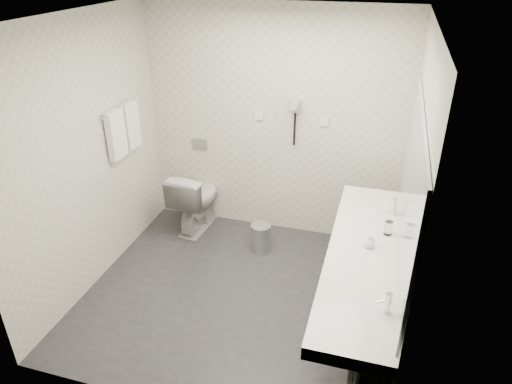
% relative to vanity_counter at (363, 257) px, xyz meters
% --- Properties ---
extents(floor, '(2.80, 2.80, 0.00)m').
position_rel_vanity_counter_xyz_m(floor, '(-1.12, 0.20, -0.80)').
color(floor, '#232327').
rests_on(floor, ground).
extents(ceiling, '(2.80, 2.80, 0.00)m').
position_rel_vanity_counter_xyz_m(ceiling, '(-1.12, 0.20, 1.70)').
color(ceiling, silver).
rests_on(ceiling, wall_back).
extents(wall_back, '(2.80, 0.00, 2.80)m').
position_rel_vanity_counter_xyz_m(wall_back, '(-1.12, 1.50, 0.45)').
color(wall_back, beige).
rests_on(wall_back, floor).
extents(wall_front, '(2.80, 0.00, 2.80)m').
position_rel_vanity_counter_xyz_m(wall_front, '(-1.12, -1.10, 0.45)').
color(wall_front, beige).
rests_on(wall_front, floor).
extents(wall_left, '(0.00, 2.60, 2.60)m').
position_rel_vanity_counter_xyz_m(wall_left, '(-2.52, 0.20, 0.45)').
color(wall_left, beige).
rests_on(wall_left, floor).
extents(wall_right, '(0.00, 2.60, 2.60)m').
position_rel_vanity_counter_xyz_m(wall_right, '(0.27, 0.20, 0.45)').
color(wall_right, beige).
rests_on(wall_right, floor).
extents(vanity_counter, '(0.55, 2.20, 0.10)m').
position_rel_vanity_counter_xyz_m(vanity_counter, '(0.00, 0.00, 0.00)').
color(vanity_counter, silver).
rests_on(vanity_counter, floor).
extents(vanity_panel, '(0.03, 2.15, 0.75)m').
position_rel_vanity_counter_xyz_m(vanity_panel, '(0.02, 0.00, -0.42)').
color(vanity_panel, gray).
rests_on(vanity_panel, floor).
extents(vanity_post_far, '(0.06, 0.06, 0.75)m').
position_rel_vanity_counter_xyz_m(vanity_post_far, '(0.05, 1.04, -0.42)').
color(vanity_post_far, silver).
rests_on(vanity_post_far, floor).
extents(mirror, '(0.02, 2.20, 1.05)m').
position_rel_vanity_counter_xyz_m(mirror, '(0.26, 0.00, 0.65)').
color(mirror, '#B2BCC6').
rests_on(mirror, wall_right).
extents(basin_near, '(0.40, 0.31, 0.05)m').
position_rel_vanity_counter_xyz_m(basin_near, '(0.00, -0.65, 0.04)').
color(basin_near, silver).
rests_on(basin_near, vanity_counter).
extents(basin_far, '(0.40, 0.31, 0.05)m').
position_rel_vanity_counter_xyz_m(basin_far, '(0.00, 0.65, 0.04)').
color(basin_far, silver).
rests_on(basin_far, vanity_counter).
extents(faucet_near, '(0.04, 0.04, 0.15)m').
position_rel_vanity_counter_xyz_m(faucet_near, '(0.19, -0.65, 0.12)').
color(faucet_near, silver).
rests_on(faucet_near, vanity_counter).
extents(faucet_far, '(0.04, 0.04, 0.15)m').
position_rel_vanity_counter_xyz_m(faucet_far, '(0.19, 0.65, 0.12)').
color(faucet_far, silver).
rests_on(faucet_far, vanity_counter).
extents(soap_bottle_a, '(0.07, 0.07, 0.11)m').
position_rel_vanity_counter_xyz_m(soap_bottle_a, '(0.04, 0.09, 0.10)').
color(soap_bottle_a, beige).
rests_on(soap_bottle_a, vanity_counter).
extents(soap_bottle_b, '(0.11, 0.11, 0.10)m').
position_rel_vanity_counter_xyz_m(soap_bottle_b, '(0.03, 0.07, 0.10)').
color(soap_bottle_b, beige).
rests_on(soap_bottle_b, vanity_counter).
extents(glass_left, '(0.08, 0.08, 0.12)m').
position_rel_vanity_counter_xyz_m(glass_left, '(0.16, 0.30, 0.11)').
color(glass_left, silver).
rests_on(glass_left, vanity_counter).
extents(toilet, '(0.47, 0.76, 0.74)m').
position_rel_vanity_counter_xyz_m(toilet, '(-1.95, 1.22, -0.43)').
color(toilet, silver).
rests_on(toilet, floor).
extents(flush_plate, '(0.18, 0.02, 0.12)m').
position_rel_vanity_counter_xyz_m(flush_plate, '(-1.98, 1.49, 0.15)').
color(flush_plate, '#B2B5BA').
rests_on(flush_plate, wall_back).
extents(pedal_bin, '(0.25, 0.25, 0.30)m').
position_rel_vanity_counter_xyz_m(pedal_bin, '(-1.10, 0.97, -0.65)').
color(pedal_bin, '#B2B5BA').
rests_on(pedal_bin, floor).
extents(bin_lid, '(0.22, 0.22, 0.02)m').
position_rel_vanity_counter_xyz_m(bin_lid, '(-1.10, 0.97, -0.49)').
color(bin_lid, '#B2B5BA').
rests_on(bin_lid, pedal_bin).
extents(towel_rail, '(0.02, 0.62, 0.02)m').
position_rel_vanity_counter_xyz_m(towel_rail, '(-2.47, 0.75, 0.75)').
color(towel_rail, silver).
rests_on(towel_rail, wall_left).
extents(towel_near, '(0.07, 0.24, 0.48)m').
position_rel_vanity_counter_xyz_m(towel_near, '(-2.46, 0.61, 0.53)').
color(towel_near, silver).
rests_on(towel_near, towel_rail).
extents(towel_far, '(0.07, 0.24, 0.48)m').
position_rel_vanity_counter_xyz_m(towel_far, '(-2.46, 0.89, 0.53)').
color(towel_far, silver).
rests_on(towel_far, towel_rail).
extents(dryer_cradle, '(0.10, 0.04, 0.14)m').
position_rel_vanity_counter_xyz_m(dryer_cradle, '(-0.88, 1.47, 0.70)').
color(dryer_cradle, '#97969C').
rests_on(dryer_cradle, wall_back).
extents(dryer_barrel, '(0.08, 0.14, 0.08)m').
position_rel_vanity_counter_xyz_m(dryer_barrel, '(-0.88, 1.40, 0.73)').
color(dryer_barrel, '#97969C').
rests_on(dryer_barrel, dryer_cradle).
extents(dryer_cord, '(0.02, 0.02, 0.35)m').
position_rel_vanity_counter_xyz_m(dryer_cord, '(-0.88, 1.46, 0.45)').
color(dryer_cord, black).
rests_on(dryer_cord, dryer_cradle).
extents(switch_plate_a, '(0.09, 0.02, 0.09)m').
position_rel_vanity_counter_xyz_m(switch_plate_a, '(-1.27, 1.49, 0.55)').
color(switch_plate_a, silver).
rests_on(switch_plate_a, wall_back).
extents(switch_plate_b, '(0.09, 0.02, 0.09)m').
position_rel_vanity_counter_xyz_m(switch_plate_b, '(-0.57, 1.49, 0.55)').
color(switch_plate_b, silver).
rests_on(switch_plate_b, wall_back).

